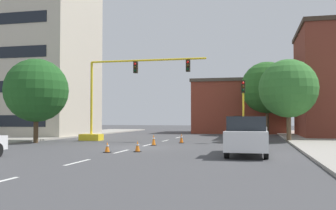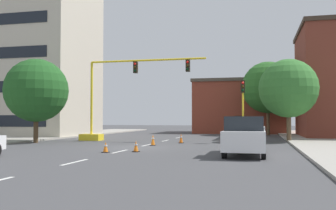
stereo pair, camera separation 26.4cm
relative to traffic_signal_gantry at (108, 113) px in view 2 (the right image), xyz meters
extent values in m
plane|color=#424244|center=(4.78, -6.84, -2.35)|extent=(160.00, 160.00, 0.00)
cube|color=#9E998E|center=(-8.20, 1.16, -2.28)|extent=(6.00, 56.00, 0.14)
cube|color=#9E998E|center=(17.75, 1.16, -2.28)|extent=(6.00, 56.00, 0.14)
cube|color=silver|center=(4.78, -15.34, -2.34)|extent=(0.16, 2.40, 0.01)
cube|color=silver|center=(4.78, -9.84, -2.34)|extent=(0.16, 2.40, 0.01)
cube|color=silver|center=(4.78, -4.34, -2.34)|extent=(0.16, 2.40, 0.01)
cube|color=silver|center=(4.78, 1.16, -2.34)|extent=(0.16, 2.40, 0.01)
cube|color=silver|center=(4.78, 6.66, -2.34)|extent=(0.16, 2.40, 0.01)
cube|color=beige|center=(-13.26, 6.70, 9.20)|extent=(15.68, 10.08, 23.10)
cube|color=brown|center=(10.27, 21.12, 0.88)|extent=(11.59, 9.76, 6.45)
cube|color=#4C4238|center=(10.27, 21.12, 4.30)|extent=(11.89, 10.06, 0.40)
cube|color=black|center=(10.27, 16.21, -1.25)|extent=(1.10, 0.06, 2.20)
cube|color=yellow|center=(-1.49, 0.00, -2.07)|extent=(1.80, 1.20, 0.55)
cylinder|color=yellow|center=(-1.49, 0.00, 1.30)|extent=(0.20, 0.20, 6.20)
cylinder|color=yellow|center=(3.47, 0.00, 4.40)|extent=(9.93, 0.16, 0.16)
cube|color=black|center=(2.48, 0.00, 3.83)|extent=(0.32, 0.36, 0.95)
sphere|color=red|center=(2.48, -0.19, 4.10)|extent=(0.20, 0.20, 0.20)
sphere|color=#38280A|center=(2.48, -0.19, 3.82)|extent=(0.20, 0.20, 0.20)
sphere|color=black|center=(2.48, -0.19, 3.54)|extent=(0.20, 0.20, 0.20)
cube|color=black|center=(6.95, 0.00, 3.83)|extent=(0.32, 0.36, 0.95)
sphere|color=red|center=(6.95, -0.19, 4.10)|extent=(0.20, 0.20, 0.20)
sphere|color=#38280A|center=(6.95, -0.19, 3.82)|extent=(0.20, 0.20, 0.20)
sphere|color=black|center=(6.95, -0.19, 3.54)|extent=(0.20, 0.20, 0.20)
cylinder|color=yellow|center=(11.37, -0.82, 0.05)|extent=(0.14, 0.14, 4.80)
cube|color=black|center=(11.37, -0.82, 1.98)|extent=(0.32, 0.36, 0.95)
sphere|color=red|center=(11.37, -1.01, 2.25)|extent=(0.20, 0.20, 0.20)
sphere|color=#38280A|center=(11.37, -1.01, 1.97)|extent=(0.20, 0.20, 0.20)
sphere|color=black|center=(11.37, -1.01, 1.69)|extent=(0.20, 0.20, 0.20)
cylinder|color=brown|center=(13.57, 13.94, -0.75)|extent=(0.36, 0.36, 3.20)
sphere|color=#286023|center=(13.57, 13.94, 3.04)|extent=(5.83, 5.83, 5.83)
cylinder|color=brown|center=(14.88, 1.53, -1.08)|extent=(0.36, 0.36, 2.54)
sphere|color=#33702D|center=(14.88, 1.53, 1.96)|extent=(4.72, 4.72, 4.72)
cylinder|color=#4C3823|center=(-4.27, -4.06, -1.23)|extent=(0.36, 0.36, 2.23)
sphere|color=#1E511E|center=(-4.27, -4.06, 1.72)|extent=(4.91, 4.91, 4.91)
cube|color=white|center=(11.84, -10.47, -1.53)|extent=(2.02, 5.41, 0.95)
cube|color=#1E2328|center=(11.84, -11.37, -0.71)|extent=(1.85, 1.81, 0.70)
cube|color=white|center=(11.84, -9.28, -0.98)|extent=(2.01, 2.82, 0.16)
cylinder|color=black|center=(12.73, -12.31, -2.01)|extent=(0.22, 0.68, 0.68)
cylinder|color=black|center=(10.93, -12.30, -2.01)|extent=(0.22, 0.68, 0.68)
cylinder|color=black|center=(12.75, -8.63, -2.01)|extent=(0.22, 0.68, 0.68)
cylinder|color=black|center=(10.95, -8.63, -2.01)|extent=(0.22, 0.68, 0.68)
cube|color=black|center=(6.72, -1.72, -2.33)|extent=(0.36, 0.36, 0.04)
cone|color=orange|center=(6.72, -1.72, -1.96)|extent=(0.28, 0.28, 0.69)
cylinder|color=white|center=(6.72, -1.72, -1.88)|extent=(0.19, 0.19, 0.08)
cube|color=black|center=(5.76, -9.88, -2.33)|extent=(0.36, 0.36, 0.04)
cone|color=orange|center=(5.76, -9.88, -2.01)|extent=(0.28, 0.28, 0.59)
cylinder|color=white|center=(5.76, -9.88, -1.94)|extent=(0.19, 0.19, 0.08)
cube|color=black|center=(4.25, -10.67, -2.33)|extent=(0.36, 0.36, 0.04)
cone|color=orange|center=(4.25, -10.67, -2.03)|extent=(0.28, 0.28, 0.56)
cylinder|color=white|center=(4.25, -10.67, -1.96)|extent=(0.19, 0.19, 0.08)
cube|color=black|center=(5.31, -4.67, -2.33)|extent=(0.36, 0.36, 0.04)
cone|color=orange|center=(5.31, -4.67, -1.94)|extent=(0.28, 0.28, 0.74)
cylinder|color=white|center=(5.31, -4.67, -1.85)|extent=(0.19, 0.19, 0.08)
camera|label=1|loc=(12.27, -30.65, -0.46)|focal=41.02mm
camera|label=2|loc=(12.53, -30.60, -0.46)|focal=41.02mm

